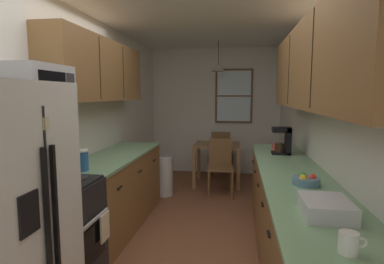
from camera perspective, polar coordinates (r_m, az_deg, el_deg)
The scene contains 25 objects.
ground_plane at distance 4.18m, azimuth 1.31°, elevation -16.01°, with size 12.00×12.00×0.00m, color brown.
wall_left at distance 4.25m, azimuth -17.02°, elevation 1.84°, with size 0.10×9.00×2.55m, color white.
wall_right at distance 3.94m, azimuth 21.26°, elevation 1.29°, with size 0.10×9.00×2.55m, color white.
wall_back at distance 6.50m, azimuth 4.25°, elevation 3.78°, with size 4.40×0.10×2.55m, color white.
ceiling_slab at distance 3.97m, azimuth 1.42°, elevation 20.93°, with size 4.40×9.00×0.08m, color white.
stove_range at distance 2.94m, azimuth -23.42°, elevation -16.84°, with size 0.66×0.60×1.10m.
microwave_over_range at distance 2.77m, azimuth -26.66°, elevation 7.56°, with size 0.39×0.57×0.33m.
counter_left at distance 4.03m, azimuth -13.62°, elevation -10.26°, with size 0.64×1.98×0.90m.
upper_cabinets_left at distance 3.88m, azimuth -16.48°, elevation 10.65°, with size 0.33×2.06×0.70m.
counter_right at distance 3.18m, azimuth 17.98°, elevation -15.19°, with size 0.64×3.45×0.90m.
upper_cabinets_right at distance 2.94m, azimuth 21.93°, elevation 11.23°, with size 0.33×3.13×0.75m.
dining_table at distance 5.66m, azimuth 4.65°, elevation -3.54°, with size 0.81×0.70×0.74m.
dining_chair_near at distance 5.13m, azimuth 5.18°, elevation -5.82°, with size 0.43×0.43×0.90m.
dining_chair_far at distance 6.22m, azimuth 5.39°, elevation -3.56°, with size 0.45×0.45×0.90m.
pendant_light at distance 5.58m, azimuth 4.80°, elevation 11.46°, with size 0.26×0.26×0.53m.
back_window at distance 6.40m, azimuth 7.62°, elevation 6.50°, with size 0.75×0.05×1.08m.
trash_bin at distance 5.13m, azimuth -5.13°, elevation -8.02°, with size 0.29×0.29×0.62m, color silver.
storage_canister at distance 3.18m, azimuth -19.48°, elevation -4.87°, with size 0.13×0.13×0.20m.
dish_towel at distance 2.90m, azimuth -15.58°, elevation -16.29°, with size 0.02×0.16×0.24m, color beige.
coffee_maker at distance 3.97m, azimuth 16.38°, elevation -1.43°, with size 0.22×0.18×0.33m.
mug_by_coffeemaker at distance 1.68m, azimuth 26.63°, elevation -17.60°, with size 0.13×0.09×0.10m.
mug_spare at distance 4.23m, azimuth 14.92°, elevation -2.63°, with size 0.12×0.08×0.09m.
fruit_bowl at distance 2.72m, azimuth 20.03°, elevation -8.24°, with size 0.22×0.22×0.09m.
dish_rack at distance 2.10m, azimuth 23.18°, elevation -12.52°, with size 0.28×0.34×0.10m, color silver.
table_serving_bowl at distance 5.67m, azimuth 4.59°, elevation -1.81°, with size 0.16×0.16×0.06m, color silver.
Camera 1 is at (0.47, -2.82, 1.63)m, focal length 29.32 mm.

